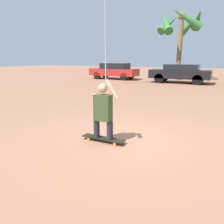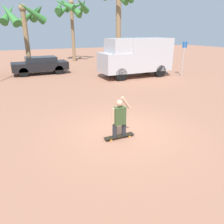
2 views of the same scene
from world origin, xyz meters
name	(u,v)px [view 1 (image 1 of 2)]	position (x,y,z in m)	size (l,w,h in m)	color
ground_plane	(125,138)	(0.00, 0.00, 0.00)	(80.00, 80.00, 0.00)	#A36B51
skateboard	(103,139)	(-0.36, -0.43, 0.07)	(1.04, 0.22, 0.09)	black
person_skateboarder	(103,109)	(-0.36, -0.43, 0.76)	(0.66, 0.22, 1.35)	#28282D
parked_car_black	(180,73)	(-1.04, 12.72, 0.77)	(4.39, 1.83, 1.39)	black
parked_car_red	(114,71)	(-6.87, 13.24, 0.75)	(4.23, 1.75, 1.40)	black
palm_tree_far_left	(182,24)	(-1.63, 15.17, 4.53)	(3.87, 4.02, 5.76)	#8E704C
flagpole	(106,25)	(-5.24, 8.74, 3.92)	(0.89, 0.12, 7.03)	#B7B7BC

